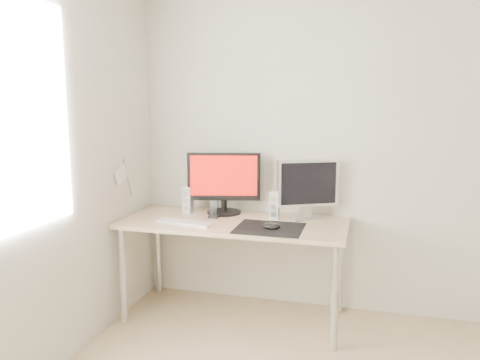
{
  "coord_description": "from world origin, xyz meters",
  "views": [
    {
      "loc": [
        -0.03,
        -1.75,
        1.55
      ],
      "look_at": [
        -0.91,
        1.48,
        1.01
      ],
      "focal_mm": 35.0,
      "sensor_mm": 36.0,
      "label": 1
    }
  ],
  "objects_px": {
    "main_monitor": "(224,181)",
    "phone_dock": "(214,213)",
    "desk": "(234,231)",
    "speaker_left": "(188,200)",
    "second_monitor": "(308,186)",
    "speaker_right": "(274,205)",
    "mouse": "(271,226)",
    "keyboard": "(185,222)"
  },
  "relations": [
    {
      "from": "second_monitor",
      "to": "main_monitor",
      "type": "bearing_deg",
      "value": 179.42
    },
    {
      "from": "speaker_left",
      "to": "speaker_right",
      "type": "xyz_separation_m",
      "value": [
        0.68,
        -0.02,
        0.0
      ]
    },
    {
      "from": "desk",
      "to": "phone_dock",
      "type": "relative_size",
      "value": 12.45
    },
    {
      "from": "main_monitor",
      "to": "speaker_right",
      "type": "bearing_deg",
      "value": -10.6
    },
    {
      "from": "keyboard",
      "to": "phone_dock",
      "type": "xyz_separation_m",
      "value": [
        0.15,
        0.21,
        0.03
      ]
    },
    {
      "from": "speaker_left",
      "to": "phone_dock",
      "type": "height_order",
      "value": "speaker_left"
    },
    {
      "from": "desk",
      "to": "speaker_left",
      "type": "distance_m",
      "value": 0.47
    },
    {
      "from": "desk",
      "to": "speaker_right",
      "type": "bearing_deg",
      "value": 23.71
    },
    {
      "from": "mouse",
      "to": "speaker_left",
      "type": "height_order",
      "value": "speaker_left"
    },
    {
      "from": "speaker_right",
      "to": "phone_dock",
      "type": "relative_size",
      "value": 1.6
    },
    {
      "from": "desk",
      "to": "keyboard",
      "type": "height_order",
      "value": "keyboard"
    },
    {
      "from": "main_monitor",
      "to": "keyboard",
      "type": "bearing_deg",
      "value": -116.25
    },
    {
      "from": "main_monitor",
      "to": "phone_dock",
      "type": "relative_size",
      "value": 4.25
    },
    {
      "from": "mouse",
      "to": "second_monitor",
      "type": "bearing_deg",
      "value": 61.88
    },
    {
      "from": "main_monitor",
      "to": "keyboard",
      "type": "height_order",
      "value": "main_monitor"
    },
    {
      "from": "speaker_left",
      "to": "keyboard",
      "type": "height_order",
      "value": "speaker_left"
    },
    {
      "from": "mouse",
      "to": "phone_dock",
      "type": "bearing_deg",
      "value": 155.68
    },
    {
      "from": "mouse",
      "to": "main_monitor",
      "type": "xyz_separation_m",
      "value": [
        -0.44,
        0.37,
        0.23
      ]
    },
    {
      "from": "keyboard",
      "to": "phone_dock",
      "type": "bearing_deg",
      "value": 55.3
    },
    {
      "from": "second_monitor",
      "to": "keyboard",
      "type": "xyz_separation_m",
      "value": [
        -0.81,
        -0.35,
        -0.23
      ]
    },
    {
      "from": "desk",
      "to": "speaker_left",
      "type": "bearing_deg",
      "value": 161.38
    },
    {
      "from": "second_monitor",
      "to": "speaker_right",
      "type": "relative_size",
      "value": 2.12
    },
    {
      "from": "main_monitor",
      "to": "speaker_right",
      "type": "height_order",
      "value": "main_monitor"
    },
    {
      "from": "main_monitor",
      "to": "desk",
      "type": "bearing_deg",
      "value": -55.42
    },
    {
      "from": "second_monitor",
      "to": "phone_dock",
      "type": "xyz_separation_m",
      "value": [
        -0.67,
        -0.14,
        -0.2
      ]
    },
    {
      "from": "desk",
      "to": "second_monitor",
      "type": "bearing_deg",
      "value": 20.62
    },
    {
      "from": "second_monitor",
      "to": "keyboard",
      "type": "bearing_deg",
      "value": -156.39
    },
    {
      "from": "keyboard",
      "to": "phone_dock",
      "type": "relative_size",
      "value": 3.37
    },
    {
      "from": "main_monitor",
      "to": "phone_dock",
      "type": "height_order",
      "value": "main_monitor"
    },
    {
      "from": "speaker_right",
      "to": "second_monitor",
      "type": "bearing_deg",
      "value": 16.81
    },
    {
      "from": "second_monitor",
      "to": "phone_dock",
      "type": "height_order",
      "value": "second_monitor"
    },
    {
      "from": "main_monitor",
      "to": "second_monitor",
      "type": "height_order",
      "value": "main_monitor"
    },
    {
      "from": "main_monitor",
      "to": "speaker_left",
      "type": "relative_size",
      "value": 2.66
    },
    {
      "from": "desk",
      "to": "phone_dock",
      "type": "distance_m",
      "value": 0.21
    },
    {
      "from": "mouse",
      "to": "speaker_right",
      "type": "bearing_deg",
      "value": 97.38
    },
    {
      "from": "mouse",
      "to": "speaker_left",
      "type": "relative_size",
      "value": 0.58
    },
    {
      "from": "speaker_right",
      "to": "keyboard",
      "type": "height_order",
      "value": "speaker_right"
    },
    {
      "from": "speaker_right",
      "to": "phone_dock",
      "type": "height_order",
      "value": "speaker_right"
    },
    {
      "from": "phone_dock",
      "to": "keyboard",
      "type": "bearing_deg",
      "value": -124.7
    },
    {
      "from": "second_monitor",
      "to": "keyboard",
      "type": "relative_size",
      "value": 1.0
    },
    {
      "from": "desk",
      "to": "speaker_left",
      "type": "xyz_separation_m",
      "value": [
        -0.41,
        0.14,
        0.18
      ]
    },
    {
      "from": "mouse",
      "to": "keyboard",
      "type": "xyz_separation_m",
      "value": [
        -0.62,
        0.0,
        -0.02
      ]
    }
  ]
}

